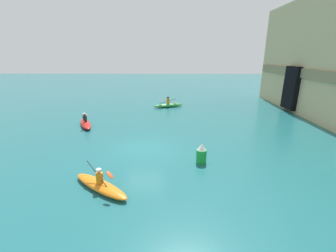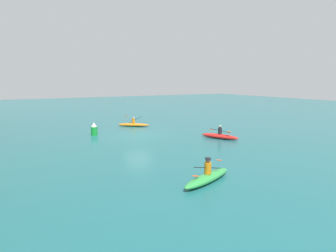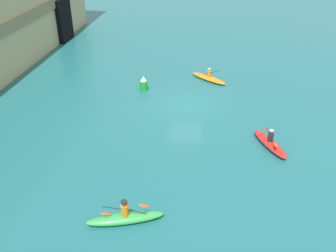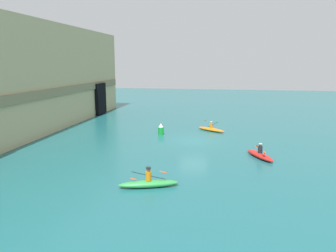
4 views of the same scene
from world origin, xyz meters
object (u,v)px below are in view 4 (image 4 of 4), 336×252
(kayak_red, at_px, (260,155))
(marker_buoy, at_px, (161,129))
(kayak_orange, at_px, (211,129))
(kayak_green, at_px, (149,183))

(kayak_red, distance_m, marker_buoy, 11.27)
(kayak_orange, relative_size, kayak_red, 0.98)
(kayak_orange, xyz_separation_m, marker_buoy, (-2.73, 4.90, 0.34))
(kayak_orange, distance_m, kayak_red, 10.29)
(kayak_red, height_order, marker_buoy, marker_buoy)
(kayak_red, xyz_separation_m, marker_buoy, (6.68, 9.07, 0.30))
(marker_buoy, bearing_deg, kayak_green, -171.45)
(kayak_red, bearing_deg, kayak_green, -71.11)
(kayak_green, xyz_separation_m, kayak_red, (7.35, -6.95, -0.01))
(kayak_green, bearing_deg, kayak_orange, 61.93)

